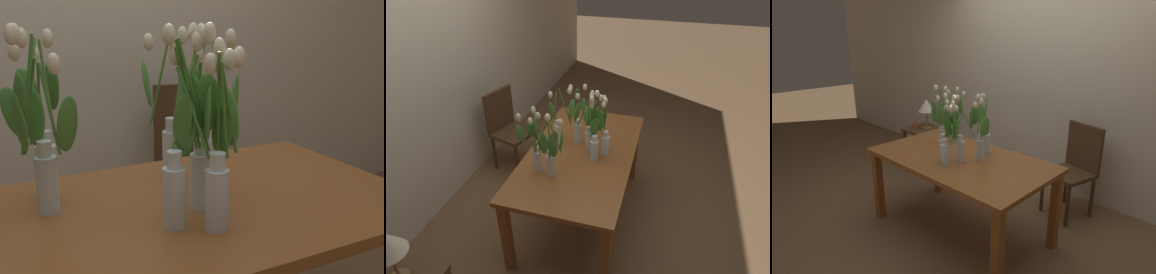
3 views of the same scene
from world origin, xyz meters
The scene contains 14 objects.
ground_plane centered at (0.00, 0.00, 0.00)m, with size 18.00×18.00×0.00m, color brown.
room_wall_rear centered at (0.00, 1.43, 1.35)m, with size 9.00×0.10×2.70m, color beige.
dining_table centered at (0.00, 0.00, 0.65)m, with size 1.60×0.90×0.74m.
tulip_vase_0 centered at (0.04, -0.06, 0.95)m, with size 0.21×0.27×0.58m.
tulip_vase_1 centered at (0.05, -0.18, 0.95)m, with size 0.14×0.16×0.54m.
tulip_vase_2 centered at (-0.35, 0.28, 0.95)m, with size 0.15×0.27×0.56m.
tulip_vase_3 centered at (-0.02, -0.11, 0.98)m, with size 0.17×0.19×0.58m.
tulip_vase_4 centered at (-0.39, 0.13, 0.97)m, with size 0.22×0.25×0.58m.
tulip_vase_5 centered at (0.16, 0.08, 0.93)m, with size 0.24×0.15×0.56m.
tulip_vase_6 centered at (0.09, 0.23, 0.93)m, with size 0.22×0.19×0.57m.
dining_chair centered at (0.59, 1.03, 0.52)m, with size 0.49×0.49×0.93m.
side_table centered at (-1.43, 0.75, 0.43)m, with size 0.44×0.44×0.55m.
table_lamp centered at (-1.38, 0.77, 0.86)m, with size 0.22×0.22×0.40m.
pillar_candle centered at (-1.54, 0.69, 0.59)m, with size 0.06×0.06×0.07m, color #CC4C23.
Camera 3 is at (1.85, -1.87, 1.79)m, focal length 30.14 mm.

